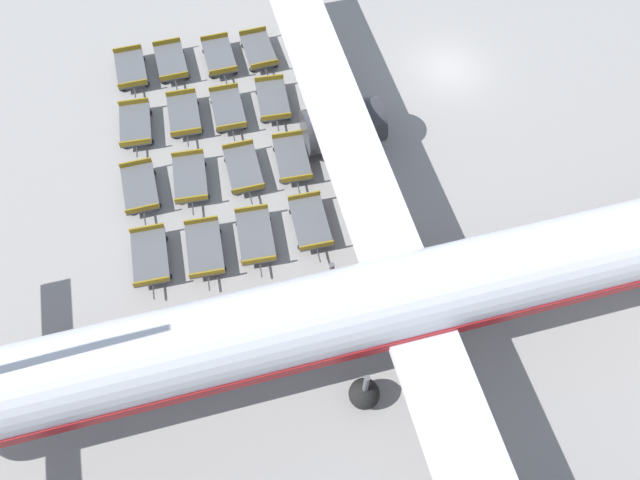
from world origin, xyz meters
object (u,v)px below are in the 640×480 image
object	(u,v)px
baggage_dolly_row_near_col_d	(150,257)
baggage_dolly_row_mid_b_col_b	(228,110)
baggage_dolly_row_mid_a_col_d	(205,249)
baggage_dolly_row_far_col_b	(273,101)
baggage_dolly_row_mid_a_col_a	(171,62)
baggage_dolly_row_far_col_d	(310,223)
baggage_dolly_row_mid_b_col_a	(219,57)
baggage_dolly_row_near_col_b	(135,125)
baggage_dolly_row_mid_b_col_d	(256,237)
airplane	(435,291)
baggage_dolly_row_far_col_c	(292,159)
baggage_dolly_row_near_col_a	(131,70)
baggage_dolly_row_mid_b_col_c	(244,169)
baggage_dolly_row_mid_a_col_c	(190,179)
baggage_dolly_row_mid_a_col_b	(184,115)
baggage_dolly_row_far_col_a	(259,51)
baggage_dolly_row_near_col_c	(140,189)

from	to	relation	value
baggage_dolly_row_near_col_d	baggage_dolly_row_mid_b_col_b	size ratio (longest dim) A/B	1.00
baggage_dolly_row_mid_a_col_d	baggage_dolly_row_far_col_b	xyz separation A→B (m)	(-9.32, 4.08, 0.00)
baggage_dolly_row_mid_a_col_a	baggage_dolly_row_far_col_d	bearing A→B (deg)	29.09
baggage_dolly_row_mid_a_col_d	baggage_dolly_row_mid_b_col_a	world-z (taller)	same
baggage_dolly_row_mid_a_col_a	baggage_dolly_row_mid_a_col_d	world-z (taller)	same
baggage_dolly_row_near_col_b	baggage_dolly_row_mid_b_col_b	xyz separation A→B (m)	(-0.49, 5.08, 0.00)
baggage_dolly_row_mid_b_col_b	baggage_dolly_row_mid_b_col_d	xyz separation A→B (m)	(8.51, 0.93, 0.00)
airplane	baggage_dolly_row_far_col_c	xyz separation A→B (m)	(-9.91, -4.99, -2.79)
baggage_dolly_row_far_col_d	baggage_dolly_row_near_col_a	bearing A→B (deg)	-142.57
baggage_dolly_row_mid_b_col_b	baggage_dolly_row_mid_b_col_c	world-z (taller)	same
baggage_dolly_row_mid_a_col_d	baggage_dolly_row_far_col_c	size ratio (longest dim) A/B	1.00
baggage_dolly_row_mid_a_col_c	baggage_dolly_row_far_col_d	world-z (taller)	same
baggage_dolly_row_mid_b_col_b	baggage_dolly_row_mid_a_col_a	bearing A→B (deg)	-143.21
baggage_dolly_row_near_col_a	baggage_dolly_row_mid_a_col_b	bearing A→B (deg)	37.28
baggage_dolly_row_far_col_a	baggage_dolly_row_far_col_c	size ratio (longest dim) A/B	1.01
baggage_dolly_row_mid_a_col_d	airplane	bearing A→B (deg)	63.13
airplane	baggage_dolly_row_mid_a_col_d	bearing A→B (deg)	-116.87
baggage_dolly_row_mid_a_col_c	baggage_dolly_row_near_col_b	bearing A→B (deg)	-144.38
baggage_dolly_row_far_col_a	baggage_dolly_row_near_col_c	bearing A→B (deg)	-35.69
baggage_dolly_row_mid_b_col_a	baggage_dolly_row_far_col_c	size ratio (longest dim) A/B	1.01
baggage_dolly_row_mid_a_col_a	airplane	bearing A→B (deg)	32.12
baggage_dolly_row_mid_b_col_a	baggage_dolly_row_far_col_b	world-z (taller)	same
baggage_dolly_row_far_col_a	baggage_dolly_row_near_col_d	bearing A→B (deg)	-24.45
baggage_dolly_row_near_col_c	baggage_dolly_row_far_col_b	distance (m)	8.97
baggage_dolly_row_near_col_b	baggage_dolly_row_mid_a_col_a	xyz separation A→B (m)	(-4.71, 1.93, 0.00)
baggage_dolly_row_near_col_c	baggage_dolly_row_far_col_c	world-z (taller)	same
baggage_dolly_row_mid_a_col_d	baggage_dolly_row_mid_b_col_d	distance (m)	2.51
baggage_dolly_row_near_col_a	baggage_dolly_row_mid_a_col_b	distance (m)	5.01
airplane	baggage_dolly_row_far_col_a	xyz separation A→B (m)	(-18.38, -6.12, -2.79)
baggage_dolly_row_mid_b_col_b	baggage_dolly_row_far_col_a	bearing A→B (deg)	155.77
baggage_dolly_row_mid_a_col_b	baggage_dolly_row_mid_a_col_c	xyz separation A→B (m)	(4.47, 0.26, 0.00)
baggage_dolly_row_mid_b_col_a	baggage_dolly_row_far_col_a	xyz separation A→B (m)	(-0.23, 2.36, 0.00)
baggage_dolly_row_far_col_a	baggage_dolly_row_far_col_b	distance (m)	4.17
baggage_dolly_row_mid_b_col_b	baggage_dolly_row_far_col_b	distance (m)	2.57
baggage_dolly_row_mid_b_col_b	baggage_dolly_row_far_col_a	world-z (taller)	same
baggage_dolly_row_far_col_a	airplane	bearing A→B (deg)	18.43
baggage_dolly_row_mid_b_col_a	baggage_dolly_row_near_col_a	bearing A→B (deg)	-85.33
baggage_dolly_row_near_col_a	baggage_dolly_row_far_col_c	bearing A→B (deg)	47.90
baggage_dolly_row_mid_b_col_c	baggage_dolly_row_far_col_d	bearing A→B (deg)	39.16
baggage_dolly_row_far_col_b	baggage_dolly_row_mid_b_col_b	bearing A→B (deg)	-80.84
baggage_dolly_row_mid_a_col_a	baggage_dolly_row_near_col_b	bearing A→B (deg)	-22.31
baggage_dolly_row_near_col_b	baggage_dolly_row_mid_b_col_b	distance (m)	5.11
baggage_dolly_row_mid_b_col_c	baggage_dolly_row_mid_a_col_a	bearing A→B (deg)	-156.15
baggage_dolly_row_mid_b_col_c	baggage_dolly_row_mid_b_col_d	bearing A→B (deg)	4.46
baggage_dolly_row_mid_b_col_c	baggage_dolly_row_mid_b_col_a	bearing A→B (deg)	-173.90
baggage_dolly_row_near_col_d	baggage_dolly_row_far_col_c	bearing A→B (deg)	124.94
airplane	baggage_dolly_row_mid_b_col_b	bearing A→B (deg)	-149.41
baggage_dolly_row_mid_a_col_c	baggage_dolly_row_near_col_c	bearing A→B (deg)	-82.98
baggage_dolly_row_near_col_d	baggage_dolly_row_mid_a_col_c	xyz separation A→B (m)	(-4.48, 1.96, 0.00)
baggage_dolly_row_far_col_b	baggage_dolly_row_near_col_c	bearing A→B (deg)	-53.96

